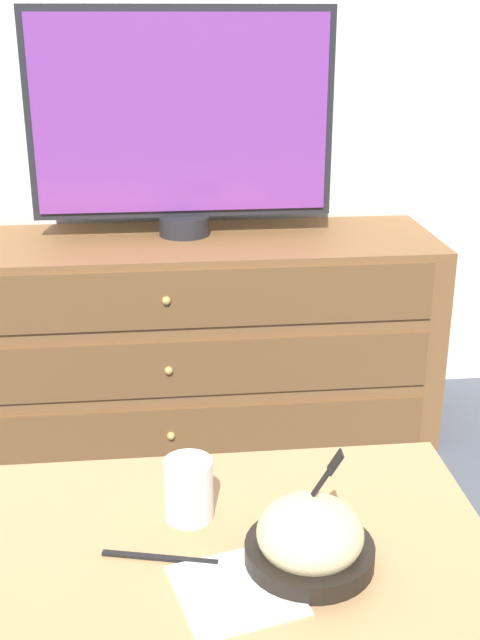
% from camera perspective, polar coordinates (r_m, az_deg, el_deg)
% --- Properties ---
extents(ground_plane, '(12.00, 12.00, 0.00)m').
position_cam_1_polar(ground_plane, '(2.81, -3.08, -5.05)').
color(ground_plane, '#474C56').
extents(dresser, '(1.60, 0.48, 0.61)m').
position_cam_1_polar(dresser, '(2.44, -5.22, -1.33)').
color(dresser, brown).
rests_on(dresser, ground_plane).
extents(tv, '(0.87, 0.15, 0.64)m').
position_cam_1_polar(tv, '(2.34, -4.18, 14.00)').
color(tv, '#232328').
rests_on(tv, dresser).
extents(coffee_table, '(1.04, 0.50, 0.48)m').
position_cam_1_polar(coffee_table, '(1.31, -6.06, -17.91)').
color(coffee_table, tan).
rests_on(coffee_table, ground_plane).
extents(takeout_bowl, '(0.19, 0.19, 0.17)m').
position_cam_1_polar(takeout_bowl, '(1.20, 4.99, -15.26)').
color(takeout_bowl, black).
rests_on(takeout_bowl, coffee_table).
extents(drink_cup, '(0.08, 0.08, 0.10)m').
position_cam_1_polar(drink_cup, '(1.29, -3.67, -12.15)').
color(drink_cup, white).
rests_on(drink_cup, coffee_table).
extents(napkin, '(0.20, 0.20, 0.00)m').
position_cam_1_polar(napkin, '(1.17, -0.28, -18.63)').
color(napkin, white).
rests_on(napkin, coffee_table).
extents(knife, '(0.17, 0.05, 0.01)m').
position_cam_1_polar(knife, '(1.23, -5.72, -16.47)').
color(knife, black).
rests_on(knife, coffee_table).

